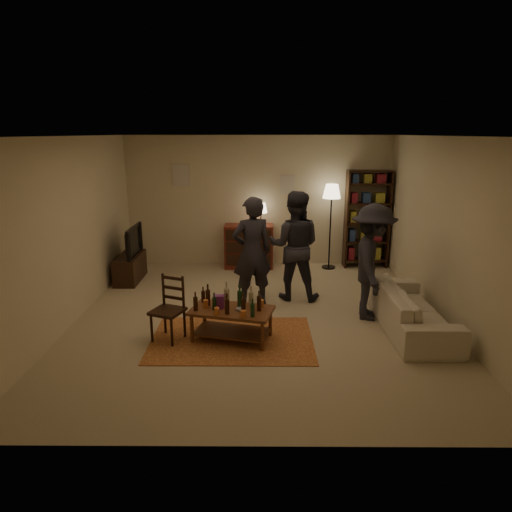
{
  "coord_description": "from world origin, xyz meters",
  "views": [
    {
      "loc": [
        0.01,
        -6.53,
        2.75
      ],
      "look_at": [
        -0.03,
        0.1,
        0.95
      ],
      "focal_mm": 32.0,
      "sensor_mm": 36.0,
      "label": 1
    }
  ],
  "objects_px": {
    "person_left": "(252,252)",
    "person_by_sofa": "(372,262)",
    "bookshelf": "(367,218)",
    "sofa": "(411,309)",
    "coffee_table": "(231,312)",
    "dining_chair": "(170,306)",
    "floor_lamp": "(332,197)",
    "person_right": "(294,246)",
    "dresser": "(249,245)",
    "tv_stand": "(130,261)"
  },
  "relations": [
    {
      "from": "coffee_table",
      "to": "dresser",
      "type": "xyz_separation_m",
      "value": [
        0.17,
        3.5,
        0.08
      ]
    },
    {
      "from": "tv_stand",
      "to": "floor_lamp",
      "type": "height_order",
      "value": "floor_lamp"
    },
    {
      "from": "sofa",
      "to": "bookshelf",
      "type": "bearing_deg",
      "value": -0.82
    },
    {
      "from": "coffee_table",
      "to": "dresser",
      "type": "bearing_deg",
      "value": 87.16
    },
    {
      "from": "dresser",
      "to": "person_left",
      "type": "bearing_deg",
      "value": -87.56
    },
    {
      "from": "person_right",
      "to": "person_by_sofa",
      "type": "bearing_deg",
      "value": 151.5
    },
    {
      "from": "sofa",
      "to": "person_right",
      "type": "distance_m",
      "value": 2.12
    },
    {
      "from": "person_left",
      "to": "person_by_sofa",
      "type": "xyz_separation_m",
      "value": [
        1.8,
        -0.52,
        -0.02
      ]
    },
    {
      "from": "tv_stand",
      "to": "bookshelf",
      "type": "relative_size",
      "value": 0.52
    },
    {
      "from": "coffee_table",
      "to": "tv_stand",
      "type": "height_order",
      "value": "tv_stand"
    },
    {
      "from": "coffee_table",
      "to": "dining_chair",
      "type": "xyz_separation_m",
      "value": [
        -0.83,
        0.03,
        0.07
      ]
    },
    {
      "from": "tv_stand",
      "to": "sofa",
      "type": "xyz_separation_m",
      "value": [
        4.64,
        -2.2,
        -0.08
      ]
    },
    {
      "from": "dining_chair",
      "to": "dresser",
      "type": "bearing_deg",
      "value": 96.38
    },
    {
      "from": "person_left",
      "to": "floor_lamp",
      "type": "bearing_deg",
      "value": -145.11
    },
    {
      "from": "dining_chair",
      "to": "bookshelf",
      "type": "relative_size",
      "value": 0.45
    },
    {
      "from": "dining_chair",
      "to": "person_right",
      "type": "relative_size",
      "value": 0.49
    },
    {
      "from": "person_right",
      "to": "tv_stand",
      "type": "bearing_deg",
      "value": -8.14
    },
    {
      "from": "coffee_table",
      "to": "tv_stand",
      "type": "distance_m",
      "value": 3.32
    },
    {
      "from": "coffee_table",
      "to": "person_left",
      "type": "height_order",
      "value": "person_left"
    },
    {
      "from": "dresser",
      "to": "sofa",
      "type": "xyz_separation_m",
      "value": [
        2.39,
        -3.11,
        -0.17
      ]
    },
    {
      "from": "dresser",
      "to": "sofa",
      "type": "bearing_deg",
      "value": -52.46
    },
    {
      "from": "coffee_table",
      "to": "sofa",
      "type": "relative_size",
      "value": 0.58
    },
    {
      "from": "dining_chair",
      "to": "floor_lamp",
      "type": "bearing_deg",
      "value": 74.43
    },
    {
      "from": "coffee_table",
      "to": "dresser",
      "type": "height_order",
      "value": "dresser"
    },
    {
      "from": "tv_stand",
      "to": "floor_lamp",
      "type": "relative_size",
      "value": 0.6
    },
    {
      "from": "tv_stand",
      "to": "person_left",
      "type": "height_order",
      "value": "person_left"
    },
    {
      "from": "floor_lamp",
      "to": "person_left",
      "type": "relative_size",
      "value": 0.98
    },
    {
      "from": "person_by_sofa",
      "to": "bookshelf",
      "type": "bearing_deg",
      "value": -0.76
    },
    {
      "from": "dresser",
      "to": "person_by_sofa",
      "type": "distance_m",
      "value": 3.32
    },
    {
      "from": "sofa",
      "to": "person_by_sofa",
      "type": "bearing_deg",
      "value": 50.43
    },
    {
      "from": "dresser",
      "to": "person_by_sofa",
      "type": "bearing_deg",
      "value": -54.98
    },
    {
      "from": "floor_lamp",
      "to": "person_right",
      "type": "bearing_deg",
      "value": -115.97
    },
    {
      "from": "floor_lamp",
      "to": "person_left",
      "type": "height_order",
      "value": "person_left"
    },
    {
      "from": "dresser",
      "to": "person_right",
      "type": "bearing_deg",
      "value": -66.83
    },
    {
      "from": "sofa",
      "to": "person_left",
      "type": "xyz_separation_m",
      "value": [
        -2.3,
        0.93,
        0.59
      ]
    },
    {
      "from": "dining_chair",
      "to": "person_by_sofa",
      "type": "bearing_deg",
      "value": 37.45
    },
    {
      "from": "person_right",
      "to": "coffee_table",
      "type": "bearing_deg",
      "value": 68.53
    },
    {
      "from": "floor_lamp",
      "to": "sofa",
      "type": "relative_size",
      "value": 0.84
    },
    {
      "from": "coffee_table",
      "to": "sofa",
      "type": "height_order",
      "value": "coffee_table"
    },
    {
      "from": "dresser",
      "to": "dining_chair",
      "type": "bearing_deg",
      "value": -106.15
    },
    {
      "from": "dresser",
      "to": "floor_lamp",
      "type": "distance_m",
      "value": 1.95
    },
    {
      "from": "floor_lamp",
      "to": "person_by_sofa",
      "type": "distance_m",
      "value": 2.72
    },
    {
      "from": "dining_chair",
      "to": "bookshelf",
      "type": "height_order",
      "value": "bookshelf"
    },
    {
      "from": "coffee_table",
      "to": "floor_lamp",
      "type": "height_order",
      "value": "floor_lamp"
    },
    {
      "from": "dining_chair",
      "to": "bookshelf",
      "type": "distance_m",
      "value": 4.97
    },
    {
      "from": "tv_stand",
      "to": "person_by_sofa",
      "type": "bearing_deg",
      "value": -23.32
    },
    {
      "from": "dresser",
      "to": "person_left",
      "type": "relative_size",
      "value": 0.76
    },
    {
      "from": "bookshelf",
      "to": "sofa",
      "type": "xyz_separation_m",
      "value": [
        -0.05,
        -3.18,
        -0.73
      ]
    },
    {
      "from": "person_left",
      "to": "person_by_sofa",
      "type": "bearing_deg",
      "value": 145.39
    },
    {
      "from": "person_by_sofa",
      "to": "coffee_table",
      "type": "bearing_deg",
      "value": 121.51
    }
  ]
}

